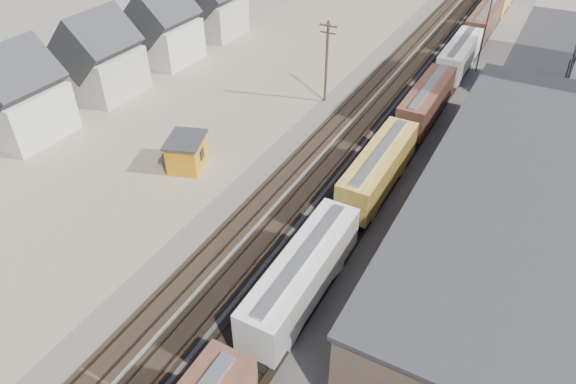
% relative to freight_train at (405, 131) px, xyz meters
% --- Properties ---
extents(ballast_bed, '(18.00, 200.00, 0.06)m').
position_rel_freight_train_xyz_m(ballast_bed, '(-3.80, 15.27, -2.76)').
color(ballast_bed, '#4C4742').
rests_on(ballast_bed, ground).
extents(dirt_yard, '(24.00, 180.00, 0.03)m').
position_rel_freight_train_xyz_m(dirt_yard, '(-23.80, 5.27, -2.78)').
color(dirt_yard, '#766E51').
rests_on(dirt_yard, ground).
extents(rail_tracks, '(11.40, 200.00, 0.24)m').
position_rel_freight_train_xyz_m(rail_tracks, '(-4.35, 15.27, -2.68)').
color(rail_tracks, black).
rests_on(rail_tracks, ground).
extents(freight_train, '(3.00, 119.74, 4.46)m').
position_rel_freight_train_xyz_m(freight_train, '(0.00, 0.00, 0.00)').
color(freight_train, black).
rests_on(freight_train, ground).
extents(warehouse, '(12.40, 40.40, 7.25)m').
position_rel_freight_train_xyz_m(warehouse, '(11.18, -9.73, 0.86)').
color(warehouse, tan).
rests_on(warehouse, ground).
extents(utility_pole_north, '(2.20, 0.32, 10.00)m').
position_rel_freight_train_xyz_m(utility_pole_north, '(-12.30, 7.27, 2.50)').
color(utility_pole_north, '#382619').
rests_on(utility_pole_north, ground).
extents(radio_mast, '(1.20, 0.16, 18.00)m').
position_rel_freight_train_xyz_m(radio_mast, '(2.20, 25.27, 6.33)').
color(radio_mast, black).
rests_on(radio_mast, ground).
extents(townhouse_row, '(8.15, 68.16, 10.47)m').
position_rel_freight_train_xyz_m(townhouse_row, '(-37.80, -9.73, 1.54)').
color(townhouse_row, '#B7B2A8').
rests_on(townhouse_row, ground).
extents(maintenance_shed, '(4.74, 5.35, 3.27)m').
position_rel_freight_train_xyz_m(maintenance_shed, '(-18.26, -12.45, -1.12)').
color(maintenance_shed, '#C77C12').
rests_on(maintenance_shed, ground).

